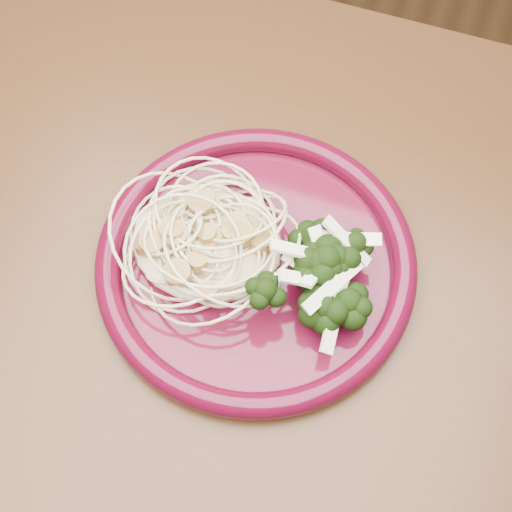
{
  "coord_description": "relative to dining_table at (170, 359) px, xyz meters",
  "views": [
    {
      "loc": [
        0.15,
        -0.19,
        1.3
      ],
      "look_at": [
        0.06,
        0.07,
        0.77
      ],
      "focal_mm": 50.0,
      "sensor_mm": 36.0,
      "label": 1
    }
  ],
  "objects": [
    {
      "name": "broccoli_pile",
      "position": [
        0.12,
        0.07,
        0.13
      ],
      "size": [
        0.1,
        0.15,
        0.05
      ],
      "primitive_type": "ellipsoid",
      "rotation": [
        0.0,
        0.0,
        -0.06
      ],
      "color": "black",
      "rests_on": "dinner_plate"
    },
    {
      "name": "scallop_cluster",
      "position": [
        0.02,
        0.08,
        0.15
      ],
      "size": [
        0.12,
        0.12,
        0.04
      ],
      "primitive_type": null,
      "rotation": [
        0.0,
        0.0,
        -0.06
      ],
      "color": "tan",
      "rests_on": "spaghetti_pile"
    },
    {
      "name": "spaghetti_pile",
      "position": [
        0.02,
        0.08,
        0.12
      ],
      "size": [
        0.14,
        0.12,
        0.03
      ],
      "primitive_type": "ellipsoid",
      "rotation": [
        0.0,
        0.0,
        -0.06
      ],
      "color": "beige",
      "rests_on": "dinner_plate"
    },
    {
      "name": "onion_garnish",
      "position": [
        0.12,
        0.07,
        0.16
      ],
      "size": [
        0.07,
        0.1,
        0.06
      ],
      "primitive_type": null,
      "rotation": [
        0.0,
        0.0,
        -0.06
      ],
      "color": "white",
      "rests_on": "broccoli_pile"
    },
    {
      "name": "dining_table",
      "position": [
        0.0,
        0.0,
        0.0
      ],
      "size": [
        1.2,
        0.8,
        0.75
      ],
      "color": "#472814",
      "rests_on": "ground"
    },
    {
      "name": "dinner_plate",
      "position": [
        0.06,
        0.07,
        0.11
      ],
      "size": [
        0.29,
        0.29,
        0.02
      ],
      "rotation": [
        0.0,
        0.0,
        -0.06
      ],
      "color": "#4C0A1F",
      "rests_on": "dining_table"
    }
  ]
}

